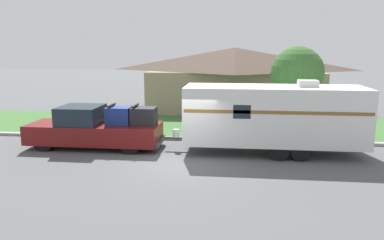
{
  "coord_description": "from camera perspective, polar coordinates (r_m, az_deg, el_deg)",
  "views": [
    {
      "loc": [
        1.97,
        -14.32,
        4.61
      ],
      "look_at": [
        0.09,
        1.92,
        1.4
      ],
      "focal_mm": 35.0,
      "sensor_mm": 36.0,
      "label": 1
    }
  ],
  "objects": [
    {
      "name": "house_across_street",
      "position": [
        28.0,
        6.47,
        6.43
      ],
      "size": [
        12.96,
        7.28,
        4.55
      ],
      "color": "gray",
      "rests_on": "ground_plane"
    },
    {
      "name": "ground_plane",
      "position": [
        15.18,
        -1.19,
        -6.58
      ],
      "size": [
        120.0,
        120.0,
        0.0
      ],
      "primitive_type": "plane",
      "color": "#515456"
    },
    {
      "name": "tree_in_yard",
      "position": [
        20.41,
        15.72,
        6.92
      ],
      "size": [
        2.75,
        2.75,
        4.65
      ],
      "color": "brown",
      "rests_on": "ground_plane"
    },
    {
      "name": "lawn_strip",
      "position": [
        22.29,
        1.38,
        -0.79
      ],
      "size": [
        80.0,
        7.0,
        0.03
      ],
      "color": "#3D6B33",
      "rests_on": "ground_plane"
    },
    {
      "name": "pickup_truck",
      "position": [
        17.83,
        -14.42,
        -1.25
      ],
      "size": [
        6.17,
        2.09,
        2.04
      ],
      "color": "black",
      "rests_on": "ground_plane"
    },
    {
      "name": "travel_trailer",
      "position": [
        16.58,
        12.32,
        0.77
      ],
      "size": [
        8.64,
        2.5,
        3.22
      ],
      "color": "black",
      "rests_on": "ground_plane"
    },
    {
      "name": "mailbox",
      "position": [
        19.04,
        7.16,
        0.28
      ],
      "size": [
        0.48,
        0.2,
        1.39
      ],
      "color": "brown",
      "rests_on": "ground_plane"
    },
    {
      "name": "curb_strip",
      "position": [
        18.74,
        0.36,
        -2.91
      ],
      "size": [
        80.0,
        0.3,
        0.14
      ],
      "color": "#999993",
      "rests_on": "ground_plane"
    }
  ]
}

